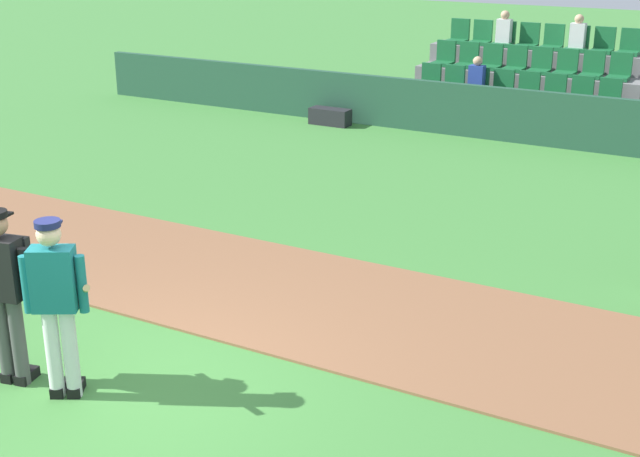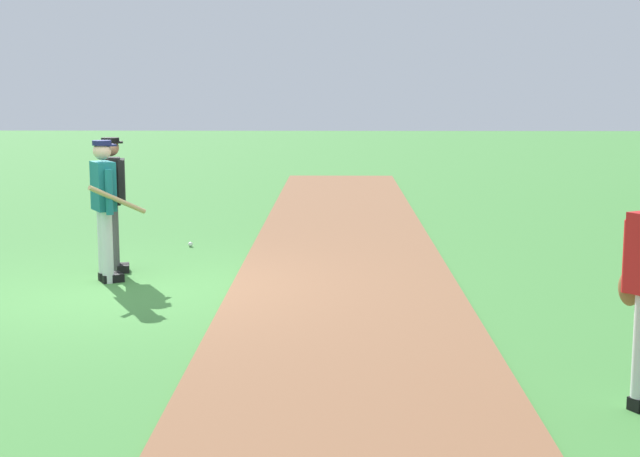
# 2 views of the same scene
# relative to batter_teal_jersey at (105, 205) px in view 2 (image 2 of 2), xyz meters

# --- Properties ---
(ground_plane) EXTENTS (80.00, 80.00, 0.00)m
(ground_plane) POSITION_rel_batter_teal_jersey_xyz_m (0.39, 0.31, -0.97)
(ground_plane) COLOR #42843A
(infield_dirt_path) EXTENTS (28.00, 2.76, 0.03)m
(infield_dirt_path) POSITION_rel_batter_teal_jersey_xyz_m (0.39, 2.97, -0.95)
(infield_dirt_path) COLOR brown
(infield_dirt_path) RESTS_ON ground
(batter_teal_jersey) EXTENTS (0.74, 0.70, 1.76)m
(batter_teal_jersey) POSITION_rel_batter_teal_jersey_xyz_m (0.00, 0.00, 0.00)
(batter_teal_jersey) COLOR white
(batter_teal_jersey) RESTS_ON ground
(umpire_home_plate) EXTENTS (0.58, 0.36, 1.76)m
(umpire_home_plate) POSITION_rel_batter_teal_jersey_xyz_m (-0.62, -0.03, 0.03)
(umpire_home_plate) COLOR #4C4C4C
(umpire_home_plate) RESTS_ON ground
(baseball) EXTENTS (0.07, 0.07, 0.07)m
(baseball) POSITION_rel_batter_teal_jersey_xyz_m (-2.56, 0.64, -0.93)
(baseball) COLOR white
(baseball) RESTS_ON ground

